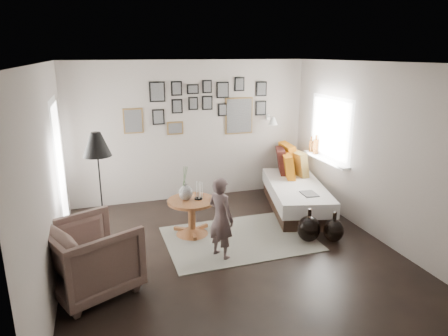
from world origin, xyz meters
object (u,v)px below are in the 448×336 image
object	(u,v)px
demijohn_large	(309,229)
child	(221,218)
vase	(186,190)
armchair	(92,257)
magazine_basket	(80,282)
daybed	(293,191)
demijohn_small	(334,230)
pedestal_table	(192,219)
floor_lamp	(97,149)

from	to	relation	value
demijohn_large	child	size ratio (longest dim) A/B	0.45
vase	armchair	distance (m)	1.81
demijohn_large	magazine_basket	bearing A→B (deg)	-171.33
daybed	demijohn_small	bearing A→B (deg)	-78.38
pedestal_table	armchair	xyz separation A→B (m)	(-1.45, -1.12, 0.17)
pedestal_table	floor_lamp	bearing A→B (deg)	177.09
demijohn_large	daybed	bearing A→B (deg)	72.53
demijohn_small	child	xyz separation A→B (m)	(-1.73, 0.06, 0.39)
floor_lamp	child	distance (m)	1.95
vase	demijohn_small	bearing A→B (deg)	-23.52
pedestal_table	daybed	xyz separation A→B (m)	(2.02, 0.57, 0.05)
magazine_basket	demijohn_small	bearing A→B (deg)	5.92
vase	child	xyz separation A→B (m)	(0.30, -0.82, -0.16)
daybed	armchair	xyz separation A→B (m)	(-3.47, -1.70, 0.12)
daybed	floor_lamp	bearing A→B (deg)	-157.07
pedestal_table	armchair	distance (m)	1.84
vase	magazine_basket	size ratio (longest dim) A/B	1.27
armchair	floor_lamp	size ratio (longest dim) A/B	0.57
daybed	child	size ratio (longest dim) A/B	1.95
pedestal_table	daybed	bearing A→B (deg)	15.85
pedestal_table	demijohn_large	bearing A→B (deg)	-24.92
daybed	demijohn_small	size ratio (longest dim) A/B	4.74
floor_lamp	demijohn_small	size ratio (longest dim) A/B	3.57
pedestal_table	demijohn_large	world-z (taller)	pedestal_table
demijohn_small	pedestal_table	bearing A→B (deg)	156.12
demijohn_small	vase	bearing A→B (deg)	156.48
armchair	floor_lamp	distance (m)	1.57
pedestal_table	armchair	size ratio (longest dim) A/B	0.77
pedestal_table	demijohn_large	xyz separation A→B (m)	(1.61, -0.75, -0.07)
vase	floor_lamp	xyz separation A→B (m)	(-1.22, 0.05, 0.71)
vase	armchair	xyz separation A→B (m)	(-1.37, -1.14, -0.30)
daybed	pedestal_table	bearing A→B (deg)	-149.93
daybed	floor_lamp	xyz separation A→B (m)	(-3.32, -0.51, 1.13)
pedestal_table	demijohn_small	world-z (taller)	pedestal_table
floor_lamp	magazine_basket	bearing A→B (deg)	-103.27
child	daybed	bearing A→B (deg)	-81.69
daybed	magazine_basket	world-z (taller)	daybed
daybed	armchair	size ratio (longest dim) A/B	2.35
pedestal_table	daybed	size ratio (longest dim) A/B	0.33
floor_lamp	armchair	bearing A→B (deg)	-97.58
vase	demijohn_large	size ratio (longest dim) A/B	1.01
floor_lamp	demijohn_small	world-z (taller)	floor_lamp
vase	demijohn_large	bearing A→B (deg)	-24.43
magazine_basket	demijohn_large	bearing A→B (deg)	8.67
pedestal_table	armchair	bearing A→B (deg)	-142.34
armchair	magazine_basket	bearing A→B (deg)	102.03
floor_lamp	child	xyz separation A→B (m)	(1.52, -0.87, -0.87)
daybed	magazine_basket	distance (m)	4.05
vase	magazine_basket	distance (m)	2.04
daybed	floor_lamp	distance (m)	3.54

